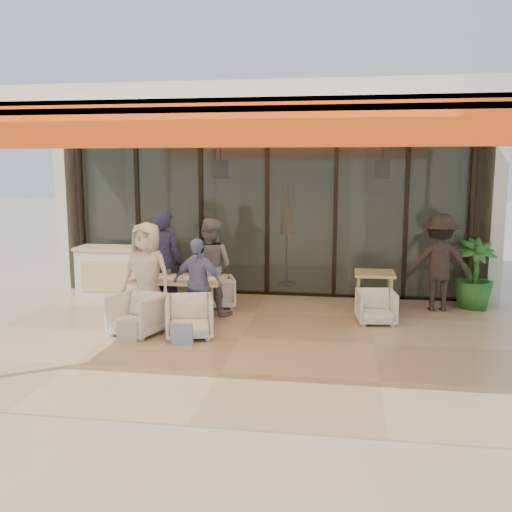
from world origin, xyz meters
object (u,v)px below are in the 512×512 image
(chair_far_left, at_px, (173,287))
(diner_grey, at_px, (210,267))
(side_chair, at_px, (376,305))
(dining_table, at_px, (180,281))
(diner_cream, at_px, (147,275))
(diner_navy, at_px, (164,262))
(host_counter, at_px, (124,272))
(chair_near_right, at_px, (189,315))
(diner_periwinkle, at_px, (197,284))
(chair_far_right, at_px, (217,291))
(potted_palm, at_px, (474,274))
(chair_near_left, at_px, (137,313))
(side_table, at_px, (374,278))
(standing_woman, at_px, (439,263))

(chair_far_left, xyz_separation_m, diner_grey, (0.84, -0.50, 0.49))
(side_chair, bearing_deg, dining_table, 177.51)
(diner_grey, xyz_separation_m, diner_cream, (-0.84, -0.90, 0.00))
(diner_navy, bearing_deg, host_counter, -30.03)
(chair_near_right, xyz_separation_m, side_chair, (2.87, 1.23, -0.04))
(diner_periwinkle, bearing_deg, diner_cream, -167.56)
(chair_far_right, height_order, potted_palm, potted_palm)
(diner_navy, bearing_deg, chair_near_left, 99.61)
(chair_far_left, bearing_deg, chair_far_right, 175.07)
(diner_cream, bearing_deg, side_table, 32.91)
(chair_far_right, xyz_separation_m, chair_near_left, (-0.84, -1.90, 0.04))
(side_chair, bearing_deg, chair_far_left, 162.53)
(dining_table, height_order, diner_navy, diner_navy)
(chair_far_right, bearing_deg, chair_far_left, -18.67)
(dining_table, distance_m, side_table, 3.46)
(host_counter, bearing_deg, chair_near_left, -64.05)
(side_chair, bearing_deg, diner_periwinkle, -172.97)
(diner_grey, height_order, potted_palm, diner_grey)
(diner_navy, relative_size, diner_periwinkle, 1.25)
(diner_periwinkle, bearing_deg, host_counter, 149.47)
(chair_far_right, bearing_deg, standing_woman, 166.63)
(side_table, bearing_deg, diner_grey, -168.56)
(diner_periwinkle, height_order, side_chair, diner_periwinkle)
(chair_near_right, bearing_deg, chair_far_right, 74.53)
(host_counter, height_order, chair_far_left, host_counter)
(chair_near_left, relative_size, diner_grey, 0.42)
(diner_grey, distance_m, diner_periwinkle, 0.91)
(diner_grey, relative_size, side_chair, 2.72)
(chair_near_right, xyz_separation_m, diner_grey, (0.00, 1.40, 0.50))
(side_chair, xyz_separation_m, potted_palm, (1.82, 1.32, 0.33))
(chair_near_right, relative_size, diner_navy, 0.39)
(chair_far_right, distance_m, potted_palm, 4.75)
(chair_near_left, xyz_separation_m, side_table, (3.71, 1.98, 0.27))
(host_counter, relative_size, diner_grey, 1.07)
(host_counter, xyz_separation_m, chair_far_right, (1.98, -0.45, -0.20))
(chair_near_right, xyz_separation_m, standing_woman, (4.02, 2.27, 0.53))
(chair_far_left, xyz_separation_m, diner_navy, (0.00, -0.50, 0.56))
(diner_grey, bearing_deg, chair_far_left, -16.75)
(chair_far_left, relative_size, chair_far_right, 1.13)
(chair_near_right, height_order, diner_periwinkle, diner_periwinkle)
(diner_navy, relative_size, standing_woman, 1.04)
(chair_far_right, bearing_deg, diner_grey, 71.33)
(side_table, relative_size, side_chair, 1.17)
(host_counter, bearing_deg, standing_woman, -0.69)
(host_counter, height_order, standing_woman, standing_woman)
(diner_navy, bearing_deg, diner_cream, 99.61)
(diner_grey, height_order, diner_periwinkle, diner_grey)
(chair_far_left, relative_size, diner_periwinkle, 0.50)
(standing_woman, bearing_deg, diner_navy, 11.86)
(chair_near_right, relative_size, diner_periwinkle, 0.49)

